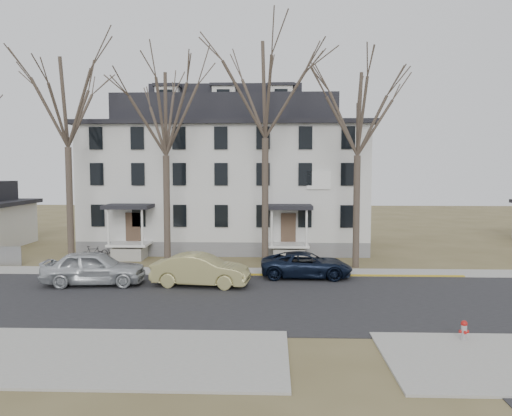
{
  "coord_description": "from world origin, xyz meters",
  "views": [
    {
      "loc": [
        1.52,
        -20.27,
        6.01
      ],
      "look_at": [
        0.47,
        9.0,
        3.66
      ],
      "focal_mm": 35.0,
      "sensor_mm": 36.0,
      "label": 1
    }
  ],
  "objects_px": {
    "tree_mid_right": "(358,107)",
    "tree_center": "(265,82)",
    "tree_mid_left": "(165,108)",
    "car_navy": "(306,265)",
    "car_tan": "(201,271)",
    "bicycle_right": "(92,254)",
    "fire_hydrant": "(464,331)",
    "car_silver": "(94,268)",
    "bicycle_left": "(111,252)",
    "boarding_house": "(228,176)",
    "tree_far_left": "(67,96)"
  },
  "relations": [
    {
      "from": "tree_mid_right",
      "to": "tree_center",
      "type": "bearing_deg",
      "value": 180.0
    },
    {
      "from": "tree_mid_left",
      "to": "car_navy",
      "type": "xyz_separation_m",
      "value": [
        8.32,
        -3.05,
        -8.91
      ]
    },
    {
      "from": "car_tan",
      "to": "bicycle_right",
      "type": "height_order",
      "value": "car_tan"
    },
    {
      "from": "tree_mid_right",
      "to": "car_navy",
      "type": "distance_m",
      "value": 9.94
    },
    {
      "from": "fire_hydrant",
      "to": "car_navy",
      "type": "bearing_deg",
      "value": 115.69
    },
    {
      "from": "car_silver",
      "to": "tree_mid_left",
      "type": "bearing_deg",
      "value": -32.22
    },
    {
      "from": "tree_mid_right",
      "to": "fire_hydrant",
      "type": "bearing_deg",
      "value": -82.95
    },
    {
      "from": "tree_mid_left",
      "to": "car_navy",
      "type": "distance_m",
      "value": 12.57
    },
    {
      "from": "bicycle_left",
      "to": "car_tan",
      "type": "bearing_deg",
      "value": -124.82
    },
    {
      "from": "car_silver",
      "to": "bicycle_right",
      "type": "distance_m",
      "value": 7.03
    },
    {
      "from": "boarding_house",
      "to": "bicycle_left",
      "type": "relative_size",
      "value": 13.67
    },
    {
      "from": "tree_center",
      "to": "fire_hydrant",
      "type": "height_order",
      "value": "tree_center"
    },
    {
      "from": "tree_far_left",
      "to": "car_silver",
      "type": "xyz_separation_m",
      "value": [
        3.32,
        -5.18,
        -9.46
      ]
    },
    {
      "from": "tree_mid_right",
      "to": "tree_mid_left",
      "type": "bearing_deg",
      "value": 180.0
    },
    {
      "from": "tree_mid_right",
      "to": "bicycle_right",
      "type": "relative_size",
      "value": 8.13
    },
    {
      "from": "car_silver",
      "to": "bicycle_right",
      "type": "height_order",
      "value": "car_silver"
    },
    {
      "from": "boarding_house",
      "to": "bicycle_right",
      "type": "distance_m",
      "value": 11.71
    },
    {
      "from": "tree_center",
      "to": "bicycle_left",
      "type": "relative_size",
      "value": 9.66
    },
    {
      "from": "tree_far_left",
      "to": "bicycle_right",
      "type": "distance_m",
      "value": 10.0
    },
    {
      "from": "tree_far_left",
      "to": "car_navy",
      "type": "distance_m",
      "value": 17.54
    },
    {
      "from": "car_navy",
      "to": "tree_mid_left",
      "type": "bearing_deg",
      "value": 71.23
    },
    {
      "from": "bicycle_left",
      "to": "bicycle_right",
      "type": "relative_size",
      "value": 0.97
    },
    {
      "from": "tree_center",
      "to": "car_silver",
      "type": "bearing_deg",
      "value": -149.15
    },
    {
      "from": "boarding_house",
      "to": "fire_hydrant",
      "type": "height_order",
      "value": "boarding_house"
    },
    {
      "from": "boarding_house",
      "to": "bicycle_left",
      "type": "distance_m",
      "value": 10.49
    },
    {
      "from": "bicycle_right",
      "to": "boarding_house",
      "type": "bearing_deg",
      "value": -62.97
    },
    {
      "from": "tree_far_left",
      "to": "car_silver",
      "type": "relative_size",
      "value": 2.66
    },
    {
      "from": "boarding_house",
      "to": "car_tan",
      "type": "distance_m",
      "value": 14.14
    },
    {
      "from": "car_navy",
      "to": "bicycle_right",
      "type": "xyz_separation_m",
      "value": [
        -13.5,
        4.42,
        -0.22
      ]
    },
    {
      "from": "car_tan",
      "to": "car_navy",
      "type": "distance_m",
      "value": 5.91
    },
    {
      "from": "tree_far_left",
      "to": "tree_center",
      "type": "height_order",
      "value": "tree_center"
    },
    {
      "from": "tree_mid_left",
      "to": "bicycle_right",
      "type": "distance_m",
      "value": 10.59
    },
    {
      "from": "tree_mid_right",
      "to": "fire_hydrant",
      "type": "xyz_separation_m",
      "value": [
        1.61,
        -13.0,
        -9.22
      ]
    },
    {
      "from": "car_silver",
      "to": "car_tan",
      "type": "distance_m",
      "value": 5.5
    },
    {
      "from": "car_tan",
      "to": "fire_hydrant",
      "type": "height_order",
      "value": "car_tan"
    },
    {
      "from": "car_tan",
      "to": "car_navy",
      "type": "relative_size",
      "value": 0.99
    },
    {
      "from": "car_silver",
      "to": "boarding_house",
      "type": "bearing_deg",
      "value": -27.95
    },
    {
      "from": "boarding_house",
      "to": "tree_mid_right",
      "type": "xyz_separation_m",
      "value": [
        8.5,
        -8.15,
        4.22
      ]
    },
    {
      "from": "car_navy",
      "to": "bicycle_left",
      "type": "height_order",
      "value": "car_navy"
    },
    {
      "from": "car_tan",
      "to": "tree_mid_left",
      "type": "bearing_deg",
      "value": 35.13
    },
    {
      "from": "fire_hydrant",
      "to": "tree_mid_right",
      "type": "bearing_deg",
      "value": 97.05
    },
    {
      "from": "tree_mid_left",
      "to": "tree_center",
      "type": "bearing_deg",
      "value": 0.0
    },
    {
      "from": "car_navy",
      "to": "tree_mid_right",
      "type": "bearing_deg",
      "value": -44.86
    },
    {
      "from": "bicycle_left",
      "to": "bicycle_right",
      "type": "distance_m",
      "value": 1.45
    },
    {
      "from": "tree_mid_right",
      "to": "car_tan",
      "type": "distance_m",
      "value": 13.41
    },
    {
      "from": "boarding_house",
      "to": "bicycle_left",
      "type": "bearing_deg",
      "value": -142.67
    },
    {
      "from": "tree_center",
      "to": "car_silver",
      "type": "distance_m",
      "value": 14.37
    },
    {
      "from": "boarding_house",
      "to": "tree_mid_left",
      "type": "height_order",
      "value": "tree_mid_left"
    },
    {
      "from": "car_tan",
      "to": "tree_center",
      "type": "bearing_deg",
      "value": -24.59
    },
    {
      "from": "car_navy",
      "to": "bicycle_left",
      "type": "relative_size",
      "value": 3.26
    }
  ]
}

